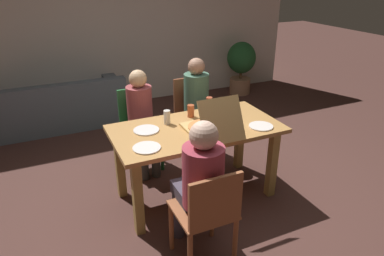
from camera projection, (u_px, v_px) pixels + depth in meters
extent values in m
plane|color=#4E2F29|center=(196.00, 194.00, 3.71)|extent=(20.00, 20.00, 0.00)
cube|color=silver|center=(115.00, 17.00, 5.68)|extent=(6.45, 0.12, 2.88)
cube|color=#B88246|center=(196.00, 129.00, 3.39)|extent=(1.62, 0.84, 0.04)
cube|color=#AD8D46|center=(138.00, 198.00, 3.03)|extent=(0.08, 0.08, 0.74)
cube|color=#AD8D46|center=(272.00, 164.00, 3.56)|extent=(0.08, 0.08, 0.74)
cube|color=#AD8D46|center=(120.00, 164.00, 3.55)|extent=(0.08, 0.08, 0.74)
cube|color=#AD8D46|center=(239.00, 139.00, 4.08)|extent=(0.08, 0.08, 0.74)
cylinder|color=brown|center=(216.00, 142.00, 4.32)|extent=(0.04, 0.04, 0.46)
cylinder|color=brown|center=(189.00, 147.00, 4.18)|extent=(0.04, 0.04, 0.46)
cylinder|color=brown|center=(203.00, 129.00, 4.64)|extent=(0.04, 0.04, 0.46)
cylinder|color=brown|center=(176.00, 135.00, 4.50)|extent=(0.04, 0.04, 0.46)
cube|color=brown|center=(196.00, 120.00, 4.31)|extent=(0.43, 0.44, 0.02)
cube|color=brown|center=(189.00, 96.00, 4.37)|extent=(0.41, 0.03, 0.47)
cylinder|color=#2F3345|center=(213.00, 147.00, 4.16)|extent=(0.10, 0.10, 0.48)
cylinder|color=#2F3345|center=(202.00, 150.00, 4.10)|extent=(0.10, 0.10, 0.48)
cube|color=#2F3345|center=(202.00, 121.00, 4.14)|extent=(0.27, 0.35, 0.11)
cylinder|color=#47715B|center=(196.00, 95.00, 4.17)|extent=(0.30, 0.30, 0.52)
sphere|color=tan|center=(196.00, 67.00, 4.03)|extent=(0.20, 0.20, 0.20)
cylinder|color=#246A36|center=(162.00, 152.00, 4.07)|extent=(0.04, 0.04, 0.46)
cylinder|color=#246A36|center=(131.00, 159.00, 3.93)|extent=(0.04, 0.04, 0.46)
cylinder|color=#246A36|center=(153.00, 140.00, 4.35)|extent=(0.04, 0.04, 0.46)
cylinder|color=#246A36|center=(124.00, 146.00, 4.21)|extent=(0.04, 0.04, 0.46)
cube|color=#246A36|center=(141.00, 130.00, 4.04)|extent=(0.42, 0.40, 0.02)
cube|color=#246A36|center=(135.00, 106.00, 4.09)|extent=(0.40, 0.03, 0.44)
cylinder|color=#3B3E3D|center=(156.00, 157.00, 3.94)|extent=(0.10, 0.10, 0.48)
cylinder|color=#3B3E3D|center=(144.00, 160.00, 3.89)|extent=(0.10, 0.10, 0.48)
cube|color=#3B3E3D|center=(145.00, 130.00, 3.90)|extent=(0.25, 0.29, 0.11)
cylinder|color=#9F464A|center=(140.00, 107.00, 3.92)|extent=(0.28, 0.28, 0.46)
sphere|color=#E1B284|center=(138.00, 79.00, 3.79)|extent=(0.20, 0.20, 0.20)
cylinder|color=#9A5834|center=(171.00, 226.00, 2.90)|extent=(0.04, 0.04, 0.46)
cylinder|color=#9A5834|center=(212.00, 214.00, 3.05)|extent=(0.04, 0.04, 0.46)
cylinder|color=#9A5834|center=(235.00, 242.00, 2.73)|extent=(0.04, 0.04, 0.46)
cube|color=#9A5834|center=(203.00, 210.00, 2.72)|extent=(0.44, 0.44, 0.02)
cube|color=#9A5834|center=(216.00, 202.00, 2.46)|extent=(0.42, 0.03, 0.40)
cylinder|color=#443E4C|center=(178.00, 213.00, 3.04)|extent=(0.10, 0.10, 0.48)
cylinder|color=#443E4C|center=(194.00, 208.00, 3.10)|extent=(0.10, 0.10, 0.48)
cube|color=#443E4C|center=(194.00, 192.00, 2.83)|extent=(0.28, 0.33, 0.11)
cylinder|color=#A4394A|center=(203.00, 176.00, 2.59)|extent=(0.31, 0.31, 0.48)
sphere|color=beige|center=(204.00, 135.00, 2.45)|extent=(0.21, 0.21, 0.21)
cube|color=tan|center=(206.00, 128.00, 3.33)|extent=(0.40, 0.40, 0.02)
cylinder|color=#D88041|center=(207.00, 126.00, 3.33)|extent=(0.35, 0.35, 0.01)
cube|color=tan|center=(222.00, 121.00, 3.02)|extent=(0.40, 0.18, 0.36)
cylinder|color=white|center=(146.00, 130.00, 3.31)|extent=(0.24, 0.24, 0.01)
cylinder|color=white|center=(261.00, 126.00, 3.39)|extent=(0.23, 0.23, 0.01)
cylinder|color=white|center=(147.00, 148.00, 2.98)|extent=(0.24, 0.24, 0.01)
cylinder|color=#B55033|center=(209.00, 104.00, 3.75)|extent=(0.07, 0.07, 0.15)
cylinder|color=silver|center=(167.00, 117.00, 3.43)|extent=(0.07, 0.07, 0.14)
cylinder|color=#B2522E|center=(191.00, 111.00, 3.59)|extent=(0.07, 0.07, 0.13)
cube|color=slate|center=(59.00, 112.00, 5.29)|extent=(1.91, 0.86, 0.41)
cube|color=slate|center=(57.00, 96.00, 4.85)|extent=(1.91, 0.16, 0.31)
cube|color=slate|center=(114.00, 85.00, 5.49)|extent=(0.20, 0.81, 0.18)
cylinder|color=#AA7A5A|center=(240.00, 86.00, 6.64)|extent=(0.38, 0.38, 0.29)
cylinder|color=brown|center=(241.00, 74.00, 6.54)|extent=(0.05, 0.05, 0.18)
ellipsoid|color=#235E2F|center=(241.00, 58.00, 6.42)|extent=(0.52, 0.52, 0.57)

